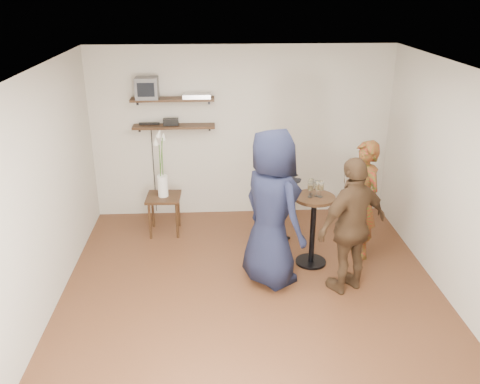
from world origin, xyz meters
The scene contains 18 objects.
room centered at (0.00, 0.00, 1.30)m, with size 4.58×5.08×2.68m.
shelf_upper centered at (-1.00, 2.38, 1.85)m, with size 1.20×0.25×0.04m, color black.
shelf_lower centered at (-1.00, 2.38, 1.45)m, with size 1.20×0.25×0.04m, color black.
crt_monitor centered at (-1.35, 2.38, 2.02)m, with size 0.32×0.30×0.30m, color #59595B.
dvd_deck centered at (-0.65, 2.38, 1.90)m, with size 0.40×0.24×0.06m, color silver.
radio centered at (-1.04, 2.38, 1.52)m, with size 0.22×0.10×0.10m, color black.
power_strip centered at (-1.36, 2.42, 1.48)m, with size 0.30×0.05×0.03m, color black.
side_table centered at (-1.16, 1.83, 0.48)m, with size 0.49×0.49×0.58m.
vase_lilies centered at (-1.16, 1.82, 0.89)m, with size 0.20×0.20×1.01m.
drinks_table centered at (0.82, 0.83, 0.61)m, with size 0.52×0.52×0.94m.
wine_glass_fl centered at (0.75, 0.81, 1.08)m, with size 0.07×0.07×0.21m.
wine_glass_fr centered at (0.88, 0.81, 1.09)m, with size 0.07×0.07×0.21m.
wine_glass_bl centered at (0.78, 0.90, 1.08)m, with size 0.07×0.07×0.20m.
wine_glass_br centered at (0.84, 0.84, 1.08)m, with size 0.07×0.07×0.20m.
person_plaid centered at (1.48, 1.02, 0.79)m, with size 0.58×0.38×1.59m, color #A01217.
person_dark centered at (0.43, 1.40, 0.81)m, with size 0.79×0.61×1.62m, color black.
person_navy centered at (0.24, 0.45, 0.96)m, with size 0.94×0.61×1.91m, color black.
person_brown centered at (1.14, 0.22, 0.82)m, with size 0.97×0.40×1.65m, color #432E1D.
Camera 1 is at (-0.42, -4.91, 3.39)m, focal length 38.00 mm.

